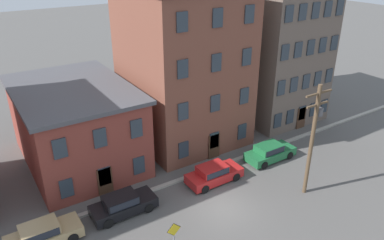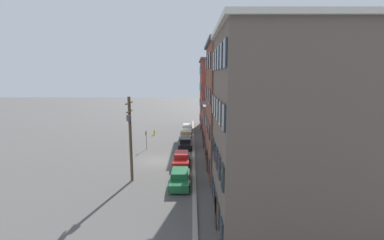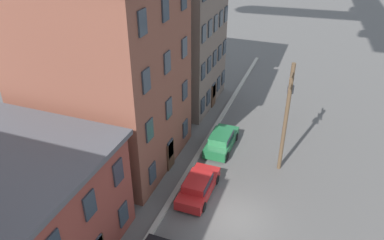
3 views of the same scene
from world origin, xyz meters
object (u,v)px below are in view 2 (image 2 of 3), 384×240
car_red (181,158)px  car_green (180,177)px  car_black (185,143)px  fire_hydrant (154,132)px  utility_pole (130,135)px  car_tan (186,135)px  car_white (187,128)px  caution_sign (146,137)px

car_red → car_green: 5.90m
car_black → fire_hydrant: bearing=-145.0°
car_red → car_green: size_ratio=1.00×
car_green → fire_hydrant: bearing=-165.4°
car_red → utility_pole: bearing=-44.0°
car_tan → car_black: (5.20, 0.08, 0.00)m
car_red → car_green: bearing=1.1°
car_white → car_tan: same height
car_red → fire_hydrant: size_ratio=4.58×
caution_sign → fire_hydrant: (-9.02, -0.21, -1.33)m
car_white → utility_pole: (23.23, -5.05, 3.97)m
car_white → car_red: bearing=-1.0°
car_tan → car_white: bearing=178.8°
car_tan → fire_hydrant: 6.47m
car_black → utility_pole: 13.78m
car_red → fire_hydrant: bearing=-160.6°
car_white → utility_pole: size_ratio=0.53×
car_green → caution_sign: caution_sign is taller
car_tan → car_black: bearing=0.9°
car_red → fire_hydrant: car_red is taller
car_tan → car_black: 5.20m
caution_sign → fire_hydrant: size_ratio=2.86×
car_green → caution_sign: size_ratio=1.60×
car_white → car_red: same height
car_tan → caution_sign: 8.18m
car_red → car_black: bearing=177.7°
car_green → caution_sign: (-12.44, -5.39, 1.07)m
car_green → fire_hydrant: (-21.46, -5.60, -0.27)m
car_black → fire_hydrant: car_black is taller
car_green → utility_pole: utility_pole is taller
car_black → car_white: bearing=179.8°
car_red → car_white: bearing=179.0°
car_tan → fire_hydrant: bearing=-118.1°
car_tan → car_green: (18.41, -0.10, 0.00)m
car_tan → fire_hydrant: size_ratio=4.58×
car_white → car_tan: (5.83, -0.12, 0.00)m
caution_sign → utility_pole: bearing=2.8°
car_white → caution_sign: caution_sign is taller
car_black → fire_hydrant: size_ratio=4.58×
car_green → car_black: bearing=179.2°
car_white → car_green: size_ratio=1.00×
fire_hydrant → caution_sign: bearing=1.3°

